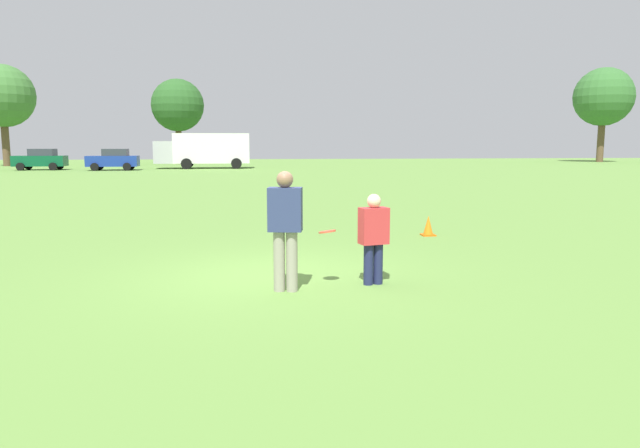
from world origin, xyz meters
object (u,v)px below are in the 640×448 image
traffic_cone (428,226)px  parked_car_center (113,159)px  player_thrower (285,224)px  player_defender (374,234)px  parked_car_mid_left (41,159)px  box_truck (205,149)px  frisbee (327,232)px

traffic_cone → parked_car_center: bearing=112.4°
player_thrower → player_defender: 1.44m
player_thrower → traffic_cone: player_thrower is taller
player_defender → player_thrower: bearing=-169.8°
parked_car_center → player_defender: bearing=-72.7°
parked_car_mid_left → box_truck: size_ratio=0.50×
player_defender → parked_car_mid_left: parked_car_mid_left is taller
frisbee → parked_car_center: size_ratio=0.06×
player_thrower → box_truck: size_ratio=0.21×
parked_car_center → traffic_cone: bearing=-67.6°
traffic_cone → parked_car_mid_left: parked_car_mid_left is taller
frisbee → traffic_cone: 5.64m
parked_car_center → box_truck: (7.48, 2.85, 0.83)m
player_defender → parked_car_center: (-13.20, 42.42, 0.13)m
player_defender → parked_car_center: parked_car_center is taller
frisbee → parked_car_mid_left: bearing=113.3°
traffic_cone → box_truck: bearing=101.3°
player_thrower → parked_car_mid_left: 47.63m
player_defender → traffic_cone: size_ratio=2.98×
frisbee → parked_car_center: (-12.47, 42.45, 0.06)m
player_thrower → box_truck: box_truck is taller
frisbee → parked_car_center: bearing=106.4°
traffic_cone → parked_car_mid_left: 44.90m
box_truck → parked_car_mid_left: bearing=-173.8°
player_thrower → player_defender: (1.40, 0.25, -0.22)m
player_defender → box_truck: bearing=97.2°
player_defender → frisbee: player_defender is taller
player_thrower → traffic_cone: bearing=52.1°
frisbee → player_thrower: bearing=-161.4°
player_thrower → traffic_cone: 6.22m
traffic_cone → parked_car_center: parked_car_center is taller
player_thrower → traffic_cone: (3.79, 4.87, -0.79)m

